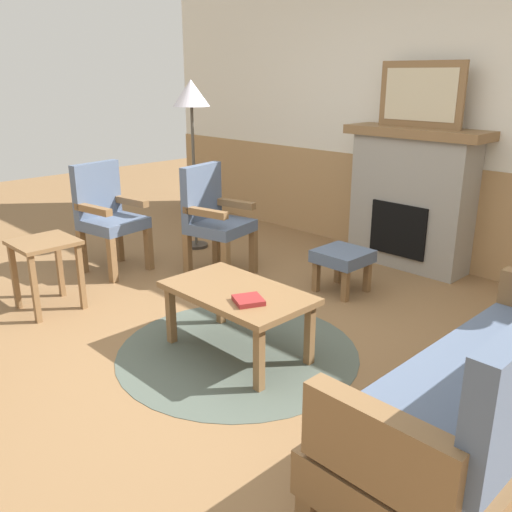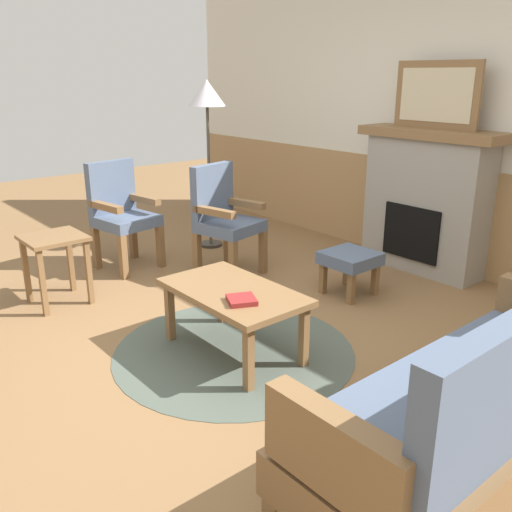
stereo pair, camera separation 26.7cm
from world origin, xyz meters
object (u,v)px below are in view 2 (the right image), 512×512
Objects in this scene: framed_picture at (436,95)px; armchair_by_window_left at (121,210)px; side_table at (55,250)px; floor_lamp_by_chairs at (207,104)px; book_on_table at (242,300)px; footstool at (350,261)px; coffee_table at (233,297)px; armchair_near_fireplace at (224,215)px; fireplace at (426,200)px; couch at (477,402)px.

framed_picture reaches higher than armchair_by_window_left.
side_table is at bearing -115.57° from framed_picture.
armchair_by_window_left is 1.35m from floor_lamp_by_chairs.
book_on_table is 0.42× the size of footstool.
armchair_by_window_left is at bearing 172.83° from coffee_table.
side_table is at bearing -75.46° from floor_lamp_by_chairs.
coffee_table is 1.75× the size of side_table.
framed_picture reaches higher than armchair_near_fireplace.
framed_picture is at bearing 93.97° from coffee_table.
side_table is (-1.38, -2.88, -0.22)m from fireplace.
couch is 3.27× the size of side_table.
armchair_near_fireplace is (-1.45, 0.96, 0.08)m from book_on_table.
book_on_table is 0.17× the size of armchair_near_fireplace.
fireplace is 2.28m from floor_lamp_by_chairs.
couch reaches higher than side_table.
fireplace is at bearing 48.27° from armchair_by_window_left.
armchair_by_window_left reaches higher than book_on_table.
footstool is (-1.79, 1.27, -0.11)m from couch.
framed_picture is 2.61m from coffee_table.
fireplace is 2.88m from couch.
couch and armchair_by_window_left have the same top height.
couch is 1.84× the size of armchair_by_window_left.
framed_picture is 0.44× the size of couch.
couch is at bearing -51.76° from framed_picture.
couch is (1.78, -2.26, -0.26)m from fireplace.
side_table is at bearing -125.74° from footstool.
armchair_by_window_left is at bearing 177.06° from couch.
armchair_by_window_left is at bearing -131.73° from framed_picture.
fireplace is at bearing 128.24° from couch.
side_table is (-1.54, -0.56, 0.05)m from coffee_table.
framed_picture is at bearing 90.00° from fireplace.
footstool is 0.24× the size of floor_lamp_by_chairs.
book_on_table is 1.74m from armchair_near_fireplace.
coffee_table is 5.73× the size of book_on_table.
floor_lamp_by_chairs is (-0.75, 0.39, 0.91)m from armchair_near_fireplace.
armchair_near_fireplace reaches higher than footstool.
coffee_table is (0.16, -2.32, -0.27)m from fireplace.
footstool is at bearing 97.52° from coffee_table.
floor_lamp_by_chairs reaches higher than armchair_by_window_left.
side_table is at bearing -115.57° from fireplace.
floor_lamp_by_chairs is at bearing 104.54° from side_table.
floor_lamp_by_chairs is at bearing 148.04° from coffee_table.
framed_picture reaches higher than side_table.
couch is 10.73× the size of book_on_table.
coffee_table is 1.64m from side_table.
framed_picture is at bearing 30.11° from floor_lamp_by_chairs.
footstool is at bearing 2.65° from floor_lamp_by_chairs.
armchair_near_fireplace is at bearing 39.10° from armchair_by_window_left.
framed_picture is at bearing 98.48° from book_on_table.
couch is 1.62m from coffee_table.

